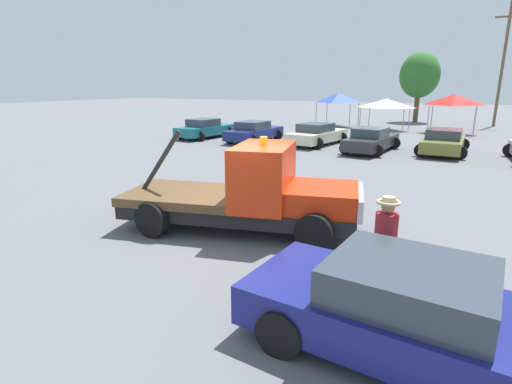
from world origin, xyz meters
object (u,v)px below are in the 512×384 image
(parked_car_teal, at_px, (205,129))
(parked_car_charcoal, at_px, (371,140))
(parked_car_cream, at_px, (317,134))
(canopy_tent_white, at_px, (386,103))
(person_near_truck, at_px, (385,238))
(parked_car_navy, at_px, (254,132))
(tow_truck, at_px, (253,195))
(tree_left, at_px, (420,75))
(foreground_car, at_px, (422,315))
(parked_car_olive, at_px, (444,142))
(canopy_tent_blue, at_px, (338,98))
(canopy_tent_red, at_px, (454,100))
(utility_pole, at_px, (503,62))

(parked_car_teal, relative_size, parked_car_charcoal, 0.95)
(parked_car_cream, relative_size, canopy_tent_white, 1.49)
(parked_car_cream, relative_size, parked_car_charcoal, 1.01)
(person_near_truck, distance_m, parked_car_cream, 18.34)
(person_near_truck, relative_size, parked_car_navy, 0.36)
(tow_truck, distance_m, canopy_tent_white, 25.98)
(tow_truck, xyz_separation_m, person_near_truck, (3.55, -1.75, 0.12))
(tow_truck, bearing_deg, tree_left, 75.99)
(foreground_car, distance_m, canopy_tent_white, 29.86)
(parked_car_navy, relative_size, parked_car_olive, 1.00)
(parked_car_teal, bearing_deg, parked_car_cream, -80.93)
(canopy_tent_white, bearing_deg, parked_car_cream, -100.81)
(person_near_truck, height_order, parked_car_olive, person_near_truck)
(canopy_tent_blue, distance_m, tree_left, 9.95)
(foreground_car, height_order, canopy_tent_red, canopy_tent_red)
(parked_car_cream, height_order, tree_left, tree_left)
(canopy_tent_red, bearing_deg, parked_car_navy, -134.97)
(canopy_tent_red, bearing_deg, parked_car_teal, -143.62)
(canopy_tent_blue, bearing_deg, canopy_tent_red, -6.60)
(tow_truck, height_order, parked_car_charcoal, tow_truck)
(canopy_tent_blue, height_order, tree_left, tree_left)
(parked_car_cream, bearing_deg, utility_pole, -20.61)
(tree_left, bearing_deg, parked_car_charcoal, -89.57)
(canopy_tent_blue, distance_m, utility_pole, 14.42)
(foreground_car, distance_m, parked_car_cream, 20.09)
(parked_car_charcoal, distance_m, canopy_tent_red, 12.37)
(canopy_tent_blue, bearing_deg, parked_car_navy, -98.78)
(tow_truck, height_order, utility_pole, utility_pole)
(canopy_tent_white, height_order, tree_left, tree_left)
(tree_left, bearing_deg, utility_pole, -10.29)
(parked_car_navy, xyz_separation_m, canopy_tent_red, (11.13, 11.15, 1.88))
(parked_car_teal, bearing_deg, foreground_car, -132.58)
(parked_car_teal, relative_size, canopy_tent_blue, 1.55)
(parked_car_navy, height_order, canopy_tent_white, canopy_tent_white)
(parked_car_cream, distance_m, tree_left, 20.31)
(parked_car_olive, distance_m, tree_left, 20.28)
(parked_car_cream, bearing_deg, parked_car_charcoal, -98.98)
(foreground_car, height_order, canopy_tent_blue, canopy_tent_blue)
(tow_truck, xyz_separation_m, foreground_car, (4.33, -3.32, -0.29))
(canopy_tent_red, bearing_deg, person_near_truck, -89.62)
(parked_car_charcoal, bearing_deg, utility_pole, -13.26)
(parked_car_olive, bearing_deg, canopy_tent_red, 1.69)
(foreground_car, bearing_deg, canopy_tent_white, 106.08)
(canopy_tent_white, xyz_separation_m, utility_pole, (8.12, 7.62, 3.33))
(tow_truck, relative_size, canopy_tent_white, 1.85)
(parked_car_olive, bearing_deg, canopy_tent_blue, 40.01)
(tow_truck, bearing_deg, parked_car_charcoal, 76.00)
(person_near_truck, bearing_deg, foreground_car, 72.87)
(person_near_truck, bearing_deg, parked_car_charcoal, -120.83)
(parked_car_cream, height_order, parked_car_olive, same)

